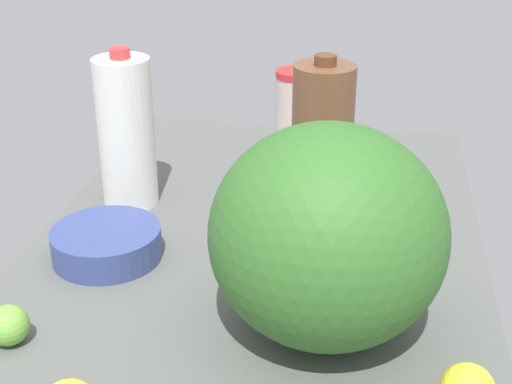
# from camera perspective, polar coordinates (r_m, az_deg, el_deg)

# --- Properties ---
(countertop) EXTENTS (1.20, 0.76, 0.03)m
(countertop) POSITION_cam_1_polar(r_m,az_deg,el_deg) (1.22, 0.00, -4.90)
(countertop) COLOR #555755
(countertop) RESTS_ON ground
(watermelon) EXTENTS (0.31, 0.31, 0.30)m
(watermelon) POSITION_cam_1_polar(r_m,az_deg,el_deg) (0.94, 5.73, -3.46)
(watermelon) COLOR #306626
(watermelon) RESTS_ON countertop
(mixing_bowl) EXTENTS (0.18, 0.18, 0.05)m
(mixing_bowl) POSITION_cam_1_polar(r_m,az_deg,el_deg) (1.19, -11.86, -4.05)
(mixing_bowl) COLOR #364581
(mixing_bowl) RESTS_ON countertop
(milk_jug) EXTENTS (0.10, 0.10, 0.30)m
(milk_jug) POSITION_cam_1_polar(r_m,az_deg,el_deg) (1.33, -10.34, 4.69)
(milk_jug) COLOR white
(milk_jug) RESTS_ON countertop
(tumbler_cup) EXTENTS (0.09, 0.09, 0.20)m
(tumbler_cup) POSITION_cam_1_polar(r_m,az_deg,el_deg) (1.52, 3.18, 6.14)
(tumbler_cup) COLOR beige
(tumbler_cup) RESTS_ON countertop
(chocolate_milk_jug) EXTENTS (0.11, 0.11, 0.29)m
(chocolate_milk_jug) POSITION_cam_1_polar(r_m,az_deg,el_deg) (1.30, 5.32, 4.33)
(chocolate_milk_jug) COLOR brown
(chocolate_milk_jug) RESTS_ON countertop
(lime_far_back) EXTENTS (0.06, 0.06, 0.06)m
(lime_far_back) POSITION_cam_1_polar(r_m,az_deg,el_deg) (1.03, -19.20, -10.04)
(lime_far_back) COLOR #6FB43E
(lime_far_back) RESTS_ON countertop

